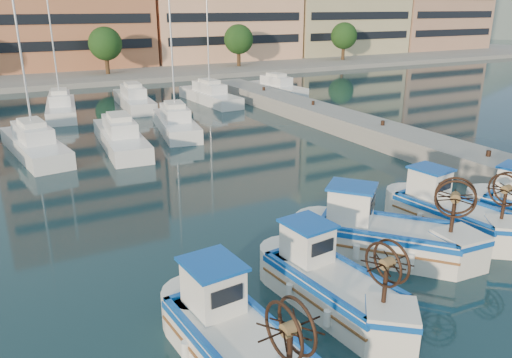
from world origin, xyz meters
name	(u,v)px	position (x,y,z in m)	size (l,w,h in m)	color
ground	(365,299)	(0.00, 0.00, 0.00)	(300.00, 300.00, 0.00)	#17363D
quay	(455,157)	(13.00, 8.00, 0.60)	(3.00, 60.00, 1.20)	gray
hill_east	(477,32)	(140.00, 110.00, 0.00)	(160.00, 160.00, 50.00)	slate
yacht_marina	(91,121)	(-2.98, 27.40, 0.53)	(36.87, 22.57, 11.50)	white
fishing_boat_a	(237,340)	(-4.83, -0.95, 0.85)	(2.43, 5.05, 3.09)	white
fishing_boat_b	(330,282)	(-1.16, 0.25, 0.81)	(2.42, 4.83, 2.95)	white
fishing_boat_c	(383,233)	(2.38, 1.95, 0.89)	(4.82, 5.09, 3.22)	white
fishing_boat_d	(451,211)	(6.26, 2.37, 0.82)	(2.54, 4.88, 2.97)	white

